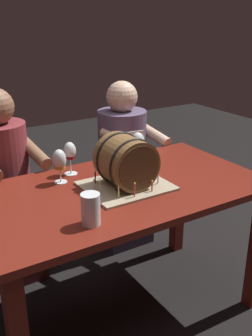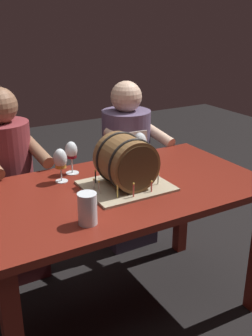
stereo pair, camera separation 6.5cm
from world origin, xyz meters
name	(u,v)px [view 2 (the right image)]	position (x,y,z in m)	size (l,w,h in m)	color
ground_plane	(121,310)	(0.00, 0.00, 0.00)	(8.00, 8.00, 0.00)	black
dining_table	(121,208)	(0.00, 0.00, 0.64)	(1.43, 0.80, 0.76)	maroon
barrel_cake	(126,164)	(0.02, -0.02, 0.88)	(0.40, 0.34, 0.27)	tan
wine_glass_red	(71,152)	(-0.14, 0.28, 0.88)	(0.07, 0.07, 0.18)	white
wine_glass_amber	(60,160)	(-0.23, 0.21, 0.87)	(0.07, 0.07, 0.17)	white
wine_glass_empty	(140,143)	(0.23, 0.20, 0.89)	(0.08, 0.08, 0.19)	white
beer_pint	(87,210)	(-0.29, -0.25, 0.82)	(0.08, 0.08, 0.13)	white
menu_card	(139,145)	(0.30, 0.32, 0.84)	(0.11, 0.01, 0.16)	silver
person_seated_left	(9,196)	(-0.40, 0.65, 0.53)	(0.38, 0.48, 1.18)	#4C1B1E
person_seated_right	(127,172)	(0.40, 0.65, 0.53)	(0.41, 0.50, 1.15)	#372D40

